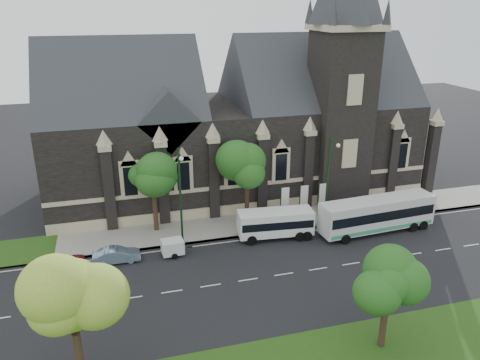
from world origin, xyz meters
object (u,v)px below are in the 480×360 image
object	(u,v)px
box_trailer	(173,247)
sedan	(117,255)
tree_walk_left	(155,174)
banner_flag_center	(303,198)
tree_park_east	(390,281)
car_far_red	(59,262)
tree_walk_right	(249,164)
banner_flag_right	(321,196)
street_lamp_mid	(181,192)
street_lamp_near	(329,177)
shuttle_bus	(276,222)
banner_flag_left	(284,200)
tour_coach	(377,214)
tree_park_near	(76,297)

from	to	relation	value
box_trailer	sedan	bearing A→B (deg)	173.86
tree_walk_left	banner_flag_center	bearing A→B (deg)	-6.89
tree_park_east	car_far_red	world-z (taller)	tree_park_east
tree_walk_right	banner_flag_right	xyz separation A→B (m)	(7.08, -1.71, -3.43)
tree_walk_right	street_lamp_mid	world-z (taller)	street_lamp_mid
street_lamp_near	shuttle_bus	bearing A→B (deg)	-170.77
street_lamp_mid	banner_flag_right	bearing A→B (deg)	7.60
banner_flag_left	car_far_red	bearing A→B (deg)	-170.64
car_far_red	banner_flag_left	bearing A→B (deg)	-84.54
street_lamp_mid	banner_flag_left	xyz separation A→B (m)	(10.29, 1.91, -2.73)
shuttle_bus	car_far_red	size ratio (longest dim) A/B	1.69
banner_flag_right	tour_coach	world-z (taller)	banner_flag_right
tree_park_east	car_far_red	distance (m)	25.69
street_lamp_near	box_trailer	world-z (taller)	street_lamp_near
sedan	box_trailer	bearing A→B (deg)	-91.69
tree_park_east	tree_walk_left	distance (m)	23.36
tree_park_near	car_far_red	xyz separation A→B (m)	(-2.60, 14.37, -5.70)
tree_park_east	banner_flag_right	size ratio (longest dim) A/B	1.57
banner_flag_center	banner_flag_right	xyz separation A→B (m)	(2.00, 0.00, 0.00)
street_lamp_mid	box_trailer	distance (m)	4.74
street_lamp_near	car_far_red	size ratio (longest dim) A/B	2.15
banner_flag_left	shuttle_bus	world-z (taller)	banner_flag_left
tree_walk_right	tour_coach	bearing A→B (deg)	-28.56
tree_walk_left	banner_flag_left	xyz separation A→B (m)	(12.08, -1.70, -3.35)
tree_park_near	banner_flag_center	distance (m)	27.10
box_trailer	car_far_red	xyz separation A→B (m)	(-9.23, 0.13, -0.10)
banner_flag_center	tree_walk_left	bearing A→B (deg)	173.11
banner_flag_center	car_far_red	world-z (taller)	banner_flag_center
banner_flag_left	banner_flag_right	xyz separation A→B (m)	(4.00, 0.00, 0.00)
street_lamp_mid	tree_park_east	bearing A→B (deg)	-58.21
sedan	tree_walk_right	bearing A→B (deg)	-68.51
tree_walk_right	street_lamp_mid	size ratio (longest dim) A/B	0.87
tour_coach	car_far_red	bearing A→B (deg)	174.62
shuttle_bus	tree_walk_left	bearing A→B (deg)	162.02
tree_park_near	box_trailer	size ratio (longest dim) A/B	3.16
banner_flag_right	box_trailer	distance (m)	15.91
banner_flag_right	shuttle_bus	world-z (taller)	banner_flag_right
box_trailer	street_lamp_near	bearing A→B (deg)	1.84
tree_park_near	tree_walk_left	world-z (taller)	tree_park_near
tree_park_east	tree_walk_left	world-z (taller)	tree_walk_left
box_trailer	banner_flag_center	bearing A→B (deg)	10.45
street_lamp_mid	box_trailer	xyz separation A→B (m)	(-1.14, -1.63, -4.30)
box_trailer	car_far_red	distance (m)	9.23
tour_coach	tree_park_near	bearing A→B (deg)	-156.11
tree_walk_right	tree_park_east	bearing A→B (deg)	-81.58
tree_park_east	banner_flag_right	distance (m)	18.91
tree_park_east	street_lamp_near	size ratio (longest dim) A/B	0.70
tree_park_near	car_far_red	world-z (taller)	tree_park_near
tree_walk_left	sedan	world-z (taller)	tree_walk_left
tree_park_near	tree_walk_left	distance (m)	20.38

